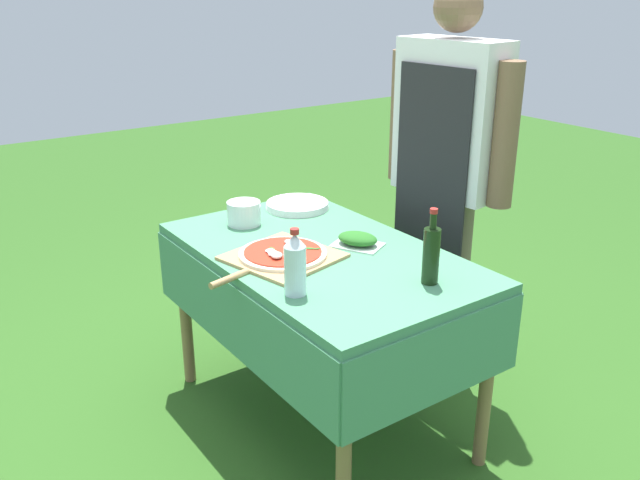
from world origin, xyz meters
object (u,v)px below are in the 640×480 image
object	(u,v)px
prep_table	(321,274)
person_cook	(447,157)
mixing_tub	(244,213)
oil_bottle	(431,254)
water_bottle	(295,264)
pizza_on_peel	(282,255)
plate_stack	(297,205)
herb_container	(358,240)

from	to	relation	value
prep_table	person_cook	size ratio (longest dim) A/B	0.76
person_cook	mixing_tub	xyz separation A→B (m)	(-0.39, -0.76, -0.21)
person_cook	oil_bottle	distance (m)	0.73
mixing_tub	water_bottle	bearing A→B (deg)	-15.88
water_bottle	mixing_tub	xyz separation A→B (m)	(-0.68, 0.19, -0.06)
pizza_on_peel	plate_stack	xyz separation A→B (m)	(-0.45, 0.37, 0.00)
person_cook	pizza_on_peel	distance (m)	0.87
herb_container	plate_stack	bearing A→B (deg)	173.09
oil_bottle	water_bottle	distance (m)	0.45
pizza_on_peel	mixing_tub	size ratio (longest dim) A/B	3.92
oil_bottle	herb_container	xyz separation A→B (m)	(-0.40, 0.01, -0.08)
oil_bottle	water_bottle	bearing A→B (deg)	-114.48
pizza_on_peel	oil_bottle	bearing A→B (deg)	19.71
oil_bottle	water_bottle	world-z (taller)	oil_bottle
pizza_on_peel	herb_container	bearing A→B (deg)	66.28
water_bottle	plate_stack	bearing A→B (deg)	146.03
oil_bottle	mixing_tub	xyz separation A→B (m)	(-0.87, -0.22, -0.06)
prep_table	water_bottle	xyz separation A→B (m)	(0.25, -0.28, 0.20)
water_bottle	plate_stack	world-z (taller)	water_bottle
person_cook	herb_container	distance (m)	0.58
person_cook	mixing_tub	world-z (taller)	person_cook
prep_table	pizza_on_peel	xyz separation A→B (m)	(-0.02, -0.17, 0.11)
plate_stack	person_cook	bearing A→B (deg)	46.90
water_bottle	pizza_on_peel	bearing A→B (deg)	156.43
prep_table	plate_stack	xyz separation A→B (m)	(-0.47, 0.20, 0.11)
oil_bottle	pizza_on_peel	bearing A→B (deg)	-147.29
person_cook	herb_container	world-z (taller)	person_cook
water_bottle	herb_container	world-z (taller)	water_bottle
prep_table	herb_container	size ratio (longest dim) A/B	5.78
oil_bottle	plate_stack	size ratio (longest dim) A/B	0.94
prep_table	person_cook	world-z (taller)	person_cook
mixing_tub	plate_stack	bearing A→B (deg)	98.31
oil_bottle	plate_stack	bearing A→B (deg)	175.46
pizza_on_peel	herb_container	size ratio (longest dim) A/B	2.46
person_cook	water_bottle	world-z (taller)	person_cook
prep_table	mixing_tub	world-z (taller)	mixing_tub
person_cook	herb_container	xyz separation A→B (m)	(0.07, -0.53, -0.23)
person_cook	pizza_on_peel	bearing A→B (deg)	85.08
herb_container	mixing_tub	bearing A→B (deg)	-153.52
prep_table	herb_container	xyz separation A→B (m)	(0.04, 0.14, 0.12)
prep_table	pizza_on_peel	bearing A→B (deg)	-95.74
prep_table	pizza_on_peel	size ratio (longest dim) A/B	2.35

